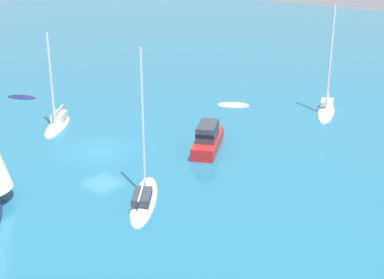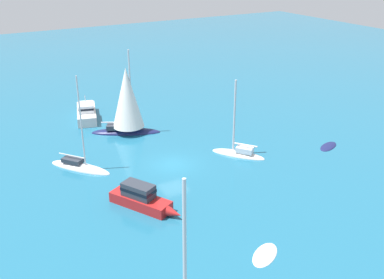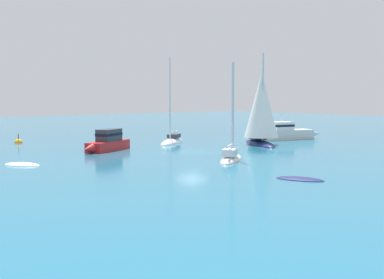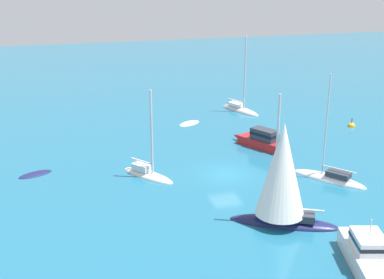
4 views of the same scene
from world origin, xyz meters
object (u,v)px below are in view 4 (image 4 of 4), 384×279
Objects in this scene: rib at (35,175)px; powerboat at (261,140)px; sailboat_1 at (240,109)px; ketch at (147,173)px; launch at (371,261)px; rib_1 at (189,124)px; yacht at (330,179)px; sailboat at (282,178)px; channel_buoy at (351,126)px.

powerboat is (-1.13, 21.05, 0.77)m from rib.
rib is 27.53m from sailboat_1.
ketch is 20.02m from launch.
rib_1 is at bearing -159.89° from launch.
ketch reaches higher than powerboat.
sailboat is (5.77, -7.16, 3.25)m from yacht.
powerboat is 10.51m from rib_1.
channel_buoy is (9.19, 9.53, -0.21)m from sailboat_1.
sailboat_1 is (-16.80, 14.68, -0.03)m from ketch.
powerboat is at bearing 71.81° from ketch.
powerboat is at bearing -34.99° from sailboat_1.
yacht is 15.12m from ketch.
yacht is 1.16× the size of launch.
powerboat reaches higher than channel_buoy.
powerboat is at bearing 160.29° from rib.
ketch is 0.99× the size of launch.
channel_buoy is (-18.30, 17.07, -3.38)m from sailboat.
sailboat reaches higher than powerboat.
channel_buoy is (-3.59, 12.23, -0.77)m from powerboat.
yacht is 6.79× the size of channel_buoy.
ketch is 22.31m from sailboat_1.
sailboat_1 is (-34.33, 5.04, -0.55)m from launch.
yacht reaches higher than ketch.
rib_1 is at bearing -16.69° from yacht.
rib is 21.10m from powerboat.
channel_buoy reaches higher than rib.
yacht is 19.62m from rib_1.
launch is (12.61, -4.65, 0.63)m from yacht.
ketch is at bearing 80.05° from powerboat.
ketch is at bearing -72.55° from channel_buoy.
rib is 0.33× the size of sailboat_1.
sailboat is 1.56× the size of powerboat.
launch is 29.06m from channel_buoy.
rib_1 is at bearing -109.18° from channel_buoy.
yacht is at bearing -24.07° from sailboat_1.
sailboat is 28.68m from sailboat_1.
rib_1 is at bearing -170.12° from rib.
sailboat is 3.03× the size of rib.
powerboat is 13.07m from sailboat_1.
sailboat_1 is (-13.91, 23.75, 0.21)m from rib.
sailboat_1 is 3.04× the size of rib_1.
powerboat reaches higher than rib_1.
rib_1 is 2.30× the size of channel_buoy.
sailboat_1 reaches higher than rib.
rib_1 is 17.79m from channel_buoy.
rib_1 is (-30.99, -2.24, -0.76)m from launch.
rib is 0.52× the size of powerboat.
rib_1 is (-10.57, 16.47, 0.00)m from rib.
sailboat_1 is 13.24m from channel_buoy.
sailboat_1 is at bearing -172.37° from launch.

